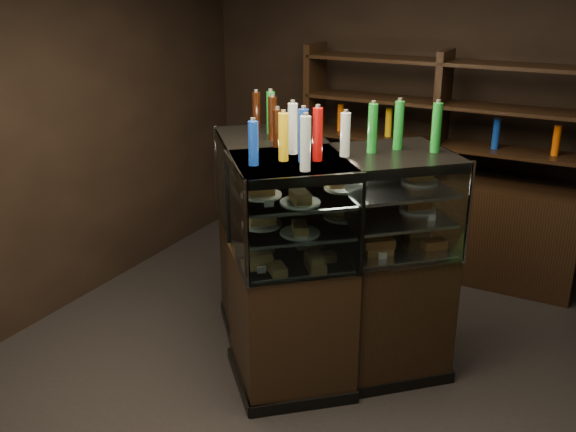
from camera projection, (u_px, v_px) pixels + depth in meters
name	position (u px, v px, depth m)	size (l,w,h in m)	color
ground	(346.00, 384.00, 4.30)	(5.00, 5.00, 0.00)	black
room_shell	(357.00, 94.00, 3.62)	(5.02, 5.02, 3.01)	black
display_case	(309.00, 296.00, 4.39)	(1.95, 1.54, 1.55)	black
food_display	(310.00, 206.00, 4.16)	(1.49, 1.08, 0.47)	#BA8443
bottles_top	(312.00, 129.00, 3.99)	(1.31, 0.94, 0.30)	yellow
back_shelving	(434.00, 208.00, 5.80)	(2.49, 0.46, 2.00)	black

